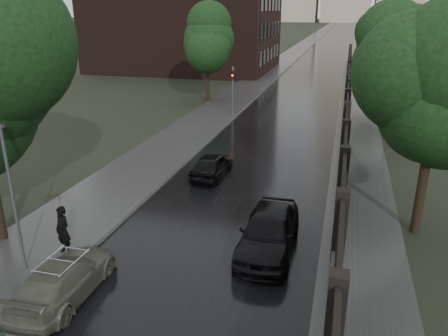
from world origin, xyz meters
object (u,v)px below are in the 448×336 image
tree_right_b (398,64)px  tree_right_c (381,43)px  tree_right_a (435,109)px  volga_sedan (64,279)px  car_right_near (269,231)px  tree_left_far (207,45)px  hatchback_left (212,165)px  pedestrian_umbrella (59,205)px  lamp_post (13,199)px  traffic_light (233,87)px

tree_right_b → tree_right_c: size_ratio=1.00×
tree_right_a → volga_sedan: (-10.83, -7.27, -4.34)m
volga_sedan → car_right_near: bearing=-144.0°
tree_left_far → hatchback_left: 19.83m
tree_right_c → pedestrian_umbrella: (-12.20, -37.27, -2.95)m
tree_right_b → pedestrian_umbrella: size_ratio=2.54×
tree_left_far → hatchback_left: (6.01, -18.33, -4.61)m
tree_right_a → pedestrian_umbrella: 13.61m
tree_right_a → lamp_post: (-12.90, -6.50, -2.28)m
tree_right_b → pedestrian_umbrella: (-12.20, -19.27, -2.95)m
tree_right_a → pedestrian_umbrella: size_ratio=2.54×
pedestrian_umbrella → lamp_post: bearing=-99.0°
lamp_post → volga_sedan: (2.07, -0.77, -2.06)m
tree_left_far → hatchback_left: tree_left_far is taller
hatchback_left → pedestrian_umbrella: bearing=74.3°
lamp_post → volga_sedan: bearing=-20.5°
tree_right_a → traffic_light: size_ratio=1.75×
tree_left_far → car_right_near: (10.16, -24.97, -4.44)m
volga_sedan → hatchback_left: 11.02m
lamp_post → traffic_light: lamp_post is taller
tree_right_a → tree_left_far: bearing=125.2°
hatchback_left → tree_left_far: bearing=-70.7°
volga_sedan → pedestrian_umbrella: (-1.36, 2.00, 1.39)m
lamp_post → pedestrian_umbrella: (0.70, 1.23, -0.67)m
tree_left_far → tree_right_a: (15.50, -22.00, -0.29)m
traffic_light → volga_sedan: bearing=-87.7°
lamp_post → traffic_light: size_ratio=1.28×
tree_right_b → car_right_near: tree_right_b is taller
tree_right_b → hatchback_left: bearing=-132.6°
pedestrian_umbrella → volga_sedan: bearing=-34.9°
tree_right_c → hatchback_left: tree_right_c is taller
traffic_light → pedestrian_umbrella: size_ratio=1.45×
traffic_light → pedestrian_umbrella: traffic_light is taller
tree_right_a → tree_right_c: (0.00, 32.00, 0.00)m
lamp_post → traffic_light: bearing=87.3°
tree_right_c → volga_sedan: (-10.83, -39.27, -4.34)m
tree_right_b → lamp_post: 24.33m
traffic_light → tree_right_b: bearing=-14.2°
tree_right_b → hatchback_left: 14.68m
volga_sedan → tree_right_a: bearing=-148.2°
tree_left_far → tree_right_a: 26.91m
tree_left_far → car_right_near: tree_left_far is taller
pedestrian_umbrella → tree_left_far: bearing=117.7°
tree_left_far → volga_sedan: (4.67, -29.27, -4.63)m
tree_left_far → tree_right_c: 18.45m
tree_right_a → pedestrian_umbrella: tree_right_a is taller
tree_left_far → pedestrian_umbrella: tree_left_far is taller
tree_left_far → volga_sedan: bearing=-80.9°
traffic_light → tree_right_a: bearing=-55.2°
tree_right_c → pedestrian_umbrella: size_ratio=2.54×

